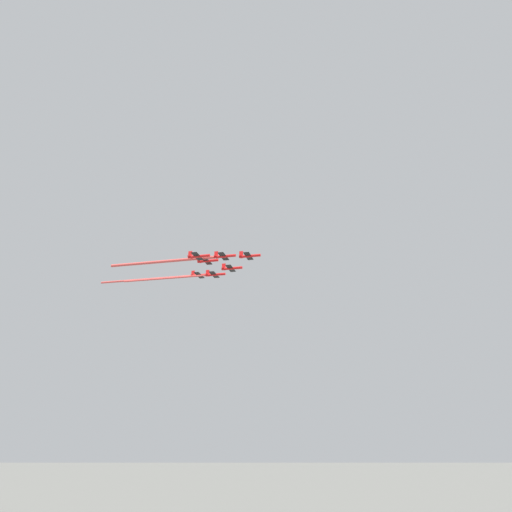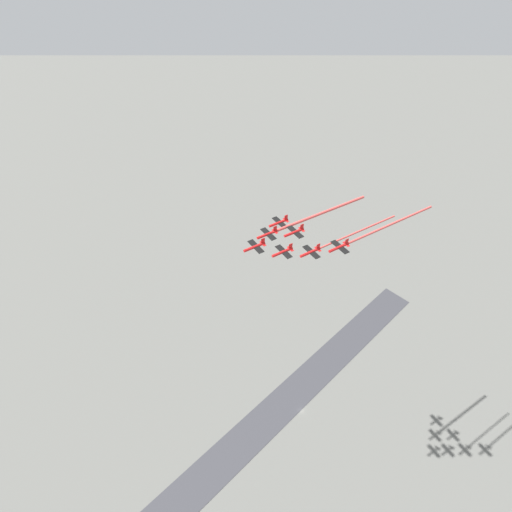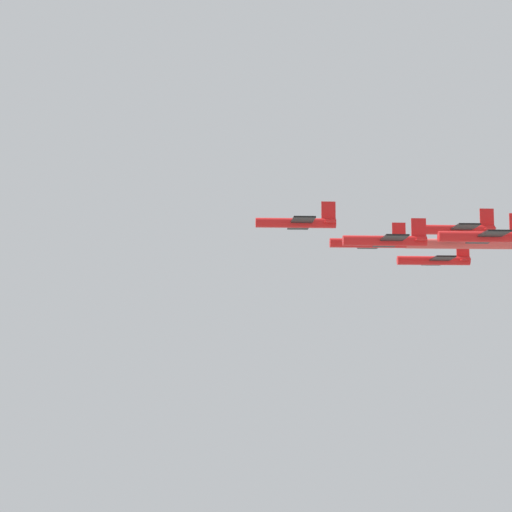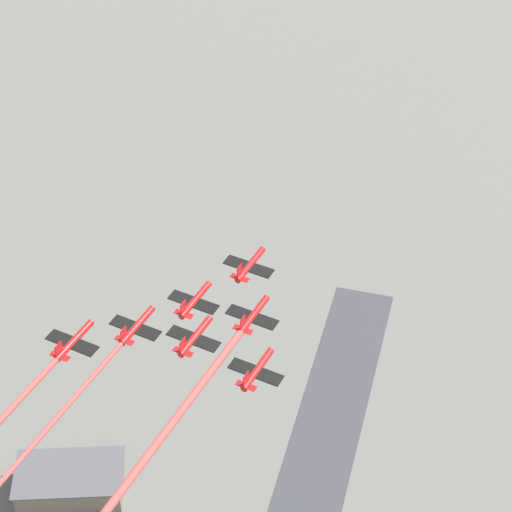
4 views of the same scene
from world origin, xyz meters
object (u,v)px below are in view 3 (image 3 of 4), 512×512
Objects in this scene: jet_4 at (458,230)px; jet_3 at (485,236)px; jet_1 at (388,240)px; jet_0 at (299,223)px; jet_5 at (436,260)px; jet_2 at (371,243)px.

jet_3 is at bearing 180.00° from jet_4.
jet_3 is (-10.71, -6.05, -0.36)m from jet_1.
jet_1 is 12.55m from jet_4.
jet_0 is 12.71m from jet_1.
jet_0 is 1.00× the size of jet_3.
jet_4 is 12.72m from jet_5.
jet_4 is (0.08, -12.30, 2.48)m from jet_1.
jet_5 is at bearing -0.00° from jet_4.
jet_2 is 12.34m from jet_4.
jet_5 reaches higher than jet_3.
jet_4 reaches higher than jet_2.
jet_4 is 1.00× the size of jet_5.
jet_0 reaches higher than jet_5.
jet_3 is at bearing 180.00° from jet_5.
jet_0 reaches higher than jet_3.
jet_4 is at bearing -0.00° from jet_3.
jet_4 is (-10.63, -18.35, -0.73)m from jet_0.
jet_2 is (10.79, -6.25, 1.53)m from jet_1.
jet_5 is at bearing -29.54° from jet_1.
jet_4 is (10.79, -6.25, 2.85)m from jet_3.
jet_1 is 1.00× the size of jet_2.
jet_1 is at bearing -180.00° from jet_2.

